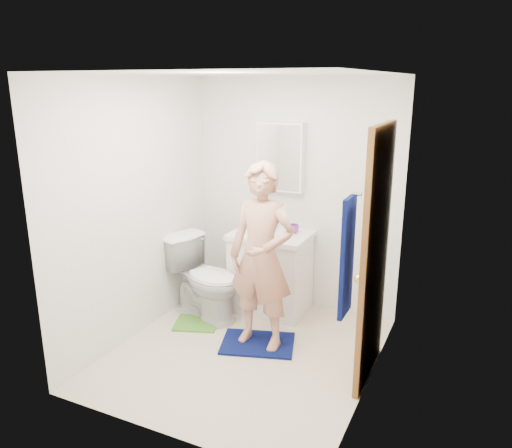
{
  "coord_description": "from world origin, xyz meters",
  "views": [
    {
      "loc": [
        1.79,
        -3.56,
        2.33
      ],
      "look_at": [
        -0.01,
        0.25,
        1.13
      ],
      "focal_mm": 35.0,
      "sensor_mm": 36.0,
      "label": 1
    }
  ],
  "objects_px": {
    "man": "(262,257)",
    "vanity_cabinet": "(271,274)",
    "toothbrush_cup": "(294,229)",
    "toilet": "(205,278)",
    "soap_dispenser": "(254,223)",
    "towel": "(347,257)",
    "medicine_cabinet": "(281,157)"
  },
  "relations": [
    {
      "from": "towel",
      "to": "toilet",
      "type": "height_order",
      "value": "towel"
    },
    {
      "from": "vanity_cabinet",
      "to": "toothbrush_cup",
      "type": "height_order",
      "value": "toothbrush_cup"
    },
    {
      "from": "medicine_cabinet",
      "to": "toothbrush_cup",
      "type": "bearing_deg",
      "value": -31.0
    },
    {
      "from": "toothbrush_cup",
      "to": "medicine_cabinet",
      "type": "bearing_deg",
      "value": 149.0
    },
    {
      "from": "soap_dispenser",
      "to": "toothbrush_cup",
      "type": "bearing_deg",
      "value": 17.71
    },
    {
      "from": "towel",
      "to": "toothbrush_cup",
      "type": "height_order",
      "value": "towel"
    },
    {
      "from": "toilet",
      "to": "man",
      "type": "height_order",
      "value": "man"
    },
    {
      "from": "medicine_cabinet",
      "to": "man",
      "type": "relative_size",
      "value": 0.42
    },
    {
      "from": "vanity_cabinet",
      "to": "toothbrush_cup",
      "type": "bearing_deg",
      "value": 26.51
    },
    {
      "from": "vanity_cabinet",
      "to": "man",
      "type": "distance_m",
      "value": 0.89
    },
    {
      "from": "medicine_cabinet",
      "to": "toilet",
      "type": "xyz_separation_m",
      "value": [
        -0.54,
        -0.65,
        -1.18
      ]
    },
    {
      "from": "soap_dispenser",
      "to": "toothbrush_cup",
      "type": "relative_size",
      "value": 1.63
    },
    {
      "from": "medicine_cabinet",
      "to": "soap_dispenser",
      "type": "xyz_separation_m",
      "value": [
        -0.19,
        -0.25,
        -0.66
      ]
    },
    {
      "from": "vanity_cabinet",
      "to": "toothbrush_cup",
      "type": "distance_m",
      "value": 0.54
    },
    {
      "from": "towel",
      "to": "soap_dispenser",
      "type": "distance_m",
      "value": 2.03
    },
    {
      "from": "toothbrush_cup",
      "to": "man",
      "type": "relative_size",
      "value": 0.07
    },
    {
      "from": "soap_dispenser",
      "to": "vanity_cabinet",
      "type": "bearing_deg",
      "value": 7.08
    },
    {
      "from": "soap_dispenser",
      "to": "man",
      "type": "height_order",
      "value": "man"
    },
    {
      "from": "vanity_cabinet",
      "to": "toothbrush_cup",
      "type": "xyz_separation_m",
      "value": [
        0.2,
        0.1,
        0.49
      ]
    },
    {
      "from": "soap_dispenser",
      "to": "toothbrush_cup",
      "type": "distance_m",
      "value": 0.41
    },
    {
      "from": "medicine_cabinet",
      "to": "soap_dispenser",
      "type": "relative_size",
      "value": 3.86
    },
    {
      "from": "vanity_cabinet",
      "to": "soap_dispenser",
      "type": "bearing_deg",
      "value": -172.92
    },
    {
      "from": "soap_dispenser",
      "to": "man",
      "type": "relative_size",
      "value": 0.11
    },
    {
      "from": "medicine_cabinet",
      "to": "man",
      "type": "xyz_separation_m",
      "value": [
        0.23,
        -0.95,
        -0.74
      ]
    },
    {
      "from": "towel",
      "to": "vanity_cabinet",
      "type": "bearing_deg",
      "value": 128.47
    },
    {
      "from": "toilet",
      "to": "medicine_cabinet",
      "type": "bearing_deg",
      "value": -23.35
    },
    {
      "from": "vanity_cabinet",
      "to": "towel",
      "type": "bearing_deg",
      "value": -51.53
    },
    {
      "from": "medicine_cabinet",
      "to": "towel",
      "type": "height_order",
      "value": "medicine_cabinet"
    },
    {
      "from": "man",
      "to": "toilet",
      "type": "bearing_deg",
      "value": 161.37
    },
    {
      "from": "vanity_cabinet",
      "to": "man",
      "type": "xyz_separation_m",
      "value": [
        0.23,
        -0.73,
        0.46
      ]
    },
    {
      "from": "toilet",
      "to": "towel",
      "type": "bearing_deg",
      "value": -105.14
    },
    {
      "from": "man",
      "to": "vanity_cabinet",
      "type": "bearing_deg",
      "value": 110.15
    }
  ]
}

